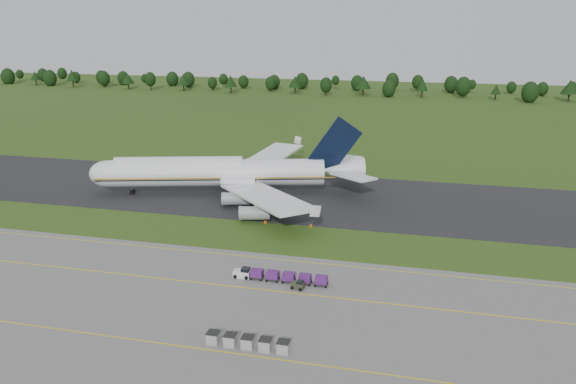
% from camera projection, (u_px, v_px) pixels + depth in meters
% --- Properties ---
extents(ground, '(600.00, 600.00, 0.00)m').
position_uv_depth(ground, '(277.00, 238.00, 110.47)').
color(ground, '#2D4A16').
rests_on(ground, ground).
extents(apron, '(300.00, 52.00, 0.06)m').
position_uv_depth(apron, '(217.00, 326.00, 78.86)').
color(apron, slate).
rests_on(apron, ground).
extents(taxiway, '(300.00, 40.00, 0.08)m').
position_uv_depth(taxiway, '(306.00, 196.00, 136.49)').
color(taxiway, black).
rests_on(taxiway, ground).
extents(apron_markings, '(300.00, 30.20, 0.01)m').
position_uv_depth(apron_markings, '(233.00, 302.00, 85.37)').
color(apron_markings, yellow).
rests_on(apron_markings, apron).
extents(tree_line, '(525.22, 22.08, 11.34)m').
position_uv_depth(tree_line, '(375.00, 85.00, 313.16)').
color(tree_line, black).
rests_on(tree_line, ground).
extents(aircraft, '(67.91, 63.95, 19.09)m').
position_uv_depth(aircraft, '(222.00, 172.00, 137.42)').
color(aircraft, white).
rests_on(aircraft, ground).
extents(baggage_train, '(15.89, 1.69, 1.62)m').
position_uv_depth(baggage_train, '(279.00, 276.00, 92.01)').
color(baggage_train, silver).
rests_on(baggage_train, apron).
extents(utility_cart, '(2.20, 1.57, 1.10)m').
position_uv_depth(utility_cart, '(298.00, 286.00, 89.47)').
color(utility_cart, '#303424').
rests_on(utility_cart, apron).
extents(uld_row, '(11.22, 1.62, 1.60)m').
position_uv_depth(uld_row, '(248.00, 342.00, 73.35)').
color(uld_row, '#9A9A9A').
rests_on(uld_row, apron).
extents(edge_markers, '(10.31, 0.30, 0.60)m').
position_uv_depth(edge_markers, '(288.00, 224.00, 117.16)').
color(edge_markers, '#F96207').
rests_on(edge_markers, ground).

